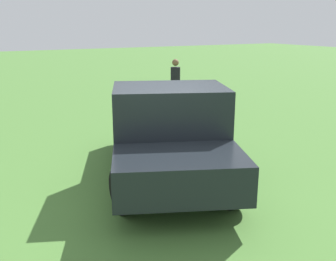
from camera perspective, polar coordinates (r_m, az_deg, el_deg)
ground_plane at (r=7.22m, az=-0.36°, el=-7.91°), size 80.00×80.00×0.00m
pickup_truck at (r=7.26m, az=0.10°, el=-0.14°), size 5.03×3.62×1.78m
person_bystander at (r=13.21m, az=1.08°, el=7.13°), size 0.43×0.43×1.72m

